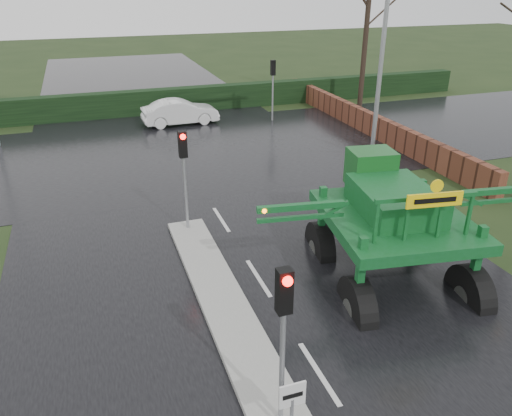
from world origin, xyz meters
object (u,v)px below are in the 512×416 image
object	(u,v)px
keep_left_sign	(292,403)
crop_sprayer	(361,234)
traffic_signal_mid	(184,160)
traffic_signal_far	(273,77)
street_light_right	(379,25)
traffic_signal_near	(284,316)
white_sedan	(181,124)

from	to	relation	value
keep_left_sign	crop_sprayer	distance (m)	4.89
traffic_signal_mid	traffic_signal_far	bearing A→B (deg)	58.07
traffic_signal_far	street_light_right	size ratio (longest dim) A/B	0.35
traffic_signal_mid	traffic_signal_far	distance (m)	14.75
traffic_signal_far	crop_sprayer	world-z (taller)	crop_sprayer
traffic_signal_mid	crop_sprayer	bearing A→B (deg)	-59.40
traffic_signal_near	traffic_signal_mid	size ratio (longest dim) A/B	1.00
keep_left_sign	crop_sprayer	size ratio (longest dim) A/B	0.17
traffic_signal_near	traffic_signal_mid	bearing A→B (deg)	90.00
keep_left_sign	white_sedan	distance (m)	22.59
traffic_signal_far	street_light_right	xyz separation A→B (m)	(1.69, -8.01, 3.40)
keep_left_sign	traffic_signal_mid	size ratio (longest dim) A/B	0.38
traffic_signal_near	white_sedan	world-z (taller)	traffic_signal_near
traffic_signal_mid	traffic_signal_far	size ratio (longest dim) A/B	1.00
street_light_right	crop_sprayer	bearing A→B (deg)	-121.87
keep_left_sign	traffic_signal_mid	xyz separation A→B (m)	(0.00, 8.99, 1.53)
traffic_signal_near	traffic_signal_mid	distance (m)	8.50
traffic_signal_mid	traffic_signal_near	bearing A→B (deg)	-90.00
street_light_right	traffic_signal_far	bearing A→B (deg)	101.95
keep_left_sign	traffic_signal_near	bearing A→B (deg)	90.00
traffic_signal_near	keep_left_sign	bearing A→B (deg)	-90.00
traffic_signal_mid	white_sedan	xyz separation A→B (m)	(2.43, 13.44, -2.59)
street_light_right	white_sedan	distance (m)	12.87
keep_left_sign	traffic_signal_far	xyz separation A→B (m)	(7.80, 21.51, 1.53)
traffic_signal_far	street_light_right	world-z (taller)	street_light_right
keep_left_sign	white_sedan	world-z (taller)	keep_left_sign
traffic_signal_far	white_sedan	xyz separation A→B (m)	(-5.37, 0.93, -2.59)
traffic_signal_far	crop_sprayer	bearing A→B (deg)	75.88
traffic_signal_near	street_light_right	world-z (taller)	street_light_right
traffic_signal_far	street_light_right	bearing A→B (deg)	101.95
traffic_signal_mid	white_sedan	bearing A→B (deg)	79.76
traffic_signal_far	crop_sprayer	distance (m)	18.60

